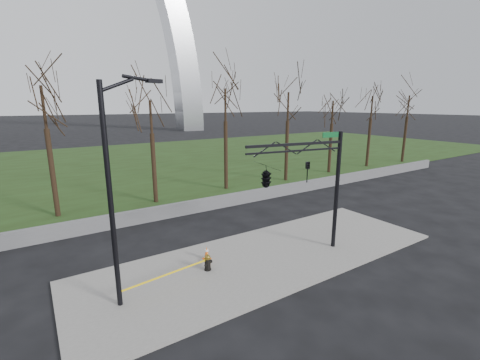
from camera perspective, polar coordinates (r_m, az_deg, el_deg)
ground at (r=16.20m, az=4.84°, el=-13.43°), size 500.00×500.00×0.00m
sidewalk at (r=16.18m, az=4.84°, el=-13.27°), size 18.00×6.00×0.10m
grass_strip at (r=42.94m, az=-20.51°, el=2.67°), size 120.00×40.00×0.06m
guardrail at (r=22.41m, az=-7.80°, el=-4.59°), size 60.00×0.30×0.90m
tree_row at (r=27.35m, az=-2.19°, el=7.69°), size 55.97×4.00×9.26m
fire_hydrant at (r=14.77m, az=-5.70°, el=-14.26°), size 0.47×0.34×0.76m
traffic_cone at (r=15.74m, az=-5.90°, el=-12.63°), size 0.39×0.39×0.62m
street_light at (r=11.76m, az=-21.12°, el=-0.24°), size 2.34×0.80×8.21m
traffic_signal_mast at (r=14.66m, az=7.24°, el=0.89°), size 5.04×2.54×6.00m
caution_tape at (r=14.12m, az=-11.04°, el=-15.45°), size 4.32×1.48×0.40m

